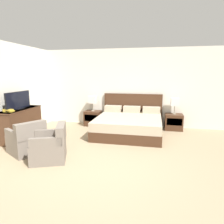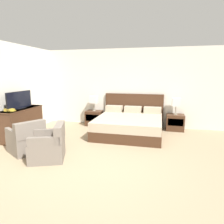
{
  "view_description": "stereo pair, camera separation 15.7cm",
  "coord_description": "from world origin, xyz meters",
  "px_view_note": "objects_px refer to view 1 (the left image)",
  "views": [
    {
      "loc": [
        0.98,
        -3.43,
        1.79
      ],
      "look_at": [
        -0.14,
        1.87,
        0.75
      ],
      "focal_mm": 32.0,
      "sensor_mm": 36.0,
      "label": 1
    },
    {
      "loc": [
        1.14,
        -3.4,
        1.79
      ],
      "look_at": [
        -0.14,
        1.87,
        0.75
      ],
      "focal_mm": 32.0,
      "sensor_mm": 36.0,
      "label": 2
    }
  ],
  "objects_px": {
    "table_lamp_left": "(93,100)",
    "armchair_companion": "(51,147)",
    "armchair_by_window": "(27,141)",
    "book_blue_cover": "(8,110)",
    "tv": "(18,101)",
    "dresser": "(21,123)",
    "book_red_cover": "(9,111)",
    "nightstand_left": "(93,118)",
    "bed": "(129,124)",
    "table_lamp_right": "(175,102)",
    "nightstand_right": "(174,122)"
  },
  "relations": [
    {
      "from": "bed",
      "to": "table_lamp_right",
      "type": "distance_m",
      "value": 1.65
    },
    {
      "from": "table_lamp_left",
      "to": "tv",
      "type": "distance_m",
      "value": 2.39
    },
    {
      "from": "nightstand_left",
      "to": "dresser",
      "type": "distance_m",
      "value": 2.37
    },
    {
      "from": "tv",
      "to": "armchair_companion",
      "type": "bearing_deg",
      "value": -35.81
    },
    {
      "from": "armchair_by_window",
      "to": "nightstand_right",
      "type": "bearing_deg",
      "value": 38.12
    },
    {
      "from": "table_lamp_left",
      "to": "armchair_companion",
      "type": "bearing_deg",
      "value": -90.06
    },
    {
      "from": "table_lamp_left",
      "to": "bed",
      "type": "bearing_deg",
      "value": -27.15
    },
    {
      "from": "nightstand_right",
      "to": "armchair_by_window",
      "type": "relative_size",
      "value": 0.58
    },
    {
      "from": "dresser",
      "to": "book_red_cover",
      "type": "xyz_separation_m",
      "value": [
        0.02,
        -0.43,
        0.43
      ]
    },
    {
      "from": "nightstand_left",
      "to": "dresser",
      "type": "height_order",
      "value": "dresser"
    },
    {
      "from": "armchair_by_window",
      "to": "book_blue_cover",
      "type": "bearing_deg",
      "value": 150.47
    },
    {
      "from": "dresser",
      "to": "book_red_cover",
      "type": "height_order",
      "value": "book_red_cover"
    },
    {
      "from": "bed",
      "to": "armchair_by_window",
      "type": "distance_m",
      "value": 2.89
    },
    {
      "from": "dresser",
      "to": "book_blue_cover",
      "type": "distance_m",
      "value": 0.63
    },
    {
      "from": "bed",
      "to": "tv",
      "type": "relative_size",
      "value": 2.08
    },
    {
      "from": "table_lamp_left",
      "to": "table_lamp_right",
      "type": "distance_m",
      "value": 2.73
    },
    {
      "from": "book_blue_cover",
      "to": "armchair_companion",
      "type": "xyz_separation_m",
      "value": [
        1.52,
        -0.69,
        -0.61
      ]
    },
    {
      "from": "nightstand_right",
      "to": "table_lamp_left",
      "type": "xyz_separation_m",
      "value": [
        -2.73,
        0.0,
        0.65
      ]
    },
    {
      "from": "table_lamp_left",
      "to": "armchair_by_window",
      "type": "xyz_separation_m",
      "value": [
        -0.72,
        -2.7,
        -0.62
      ]
    },
    {
      "from": "book_red_cover",
      "to": "nightstand_left",
      "type": "bearing_deg",
      "value": 56.3
    },
    {
      "from": "bed",
      "to": "nightstand_right",
      "type": "relative_size",
      "value": 3.64
    },
    {
      "from": "tv",
      "to": "table_lamp_right",
      "type": "bearing_deg",
      "value": 23.52
    },
    {
      "from": "nightstand_left",
      "to": "armchair_companion",
      "type": "relative_size",
      "value": 0.62
    },
    {
      "from": "book_blue_cover",
      "to": "armchair_by_window",
      "type": "relative_size",
      "value": 0.24
    },
    {
      "from": "nightstand_left",
      "to": "armchair_by_window",
      "type": "relative_size",
      "value": 0.58
    },
    {
      "from": "book_blue_cover",
      "to": "tv",
      "type": "bearing_deg",
      "value": 89.34
    },
    {
      "from": "dresser",
      "to": "armchair_companion",
      "type": "distance_m",
      "value": 1.89
    },
    {
      "from": "dresser",
      "to": "tv",
      "type": "bearing_deg",
      "value": -85.07
    },
    {
      "from": "dresser",
      "to": "bed",
      "type": "bearing_deg",
      "value": 21.21
    },
    {
      "from": "nightstand_right",
      "to": "tv",
      "type": "relative_size",
      "value": 0.57
    },
    {
      "from": "table_lamp_left",
      "to": "nightstand_right",
      "type": "bearing_deg",
      "value": -0.03
    },
    {
      "from": "tv",
      "to": "book_red_cover",
      "type": "relative_size",
      "value": 3.98
    },
    {
      "from": "bed",
      "to": "book_blue_cover",
      "type": "height_order",
      "value": "bed"
    },
    {
      "from": "bed",
      "to": "armchair_by_window",
      "type": "bearing_deg",
      "value": -136.08
    },
    {
      "from": "bed",
      "to": "dresser",
      "type": "relative_size",
      "value": 1.43
    },
    {
      "from": "table_lamp_right",
      "to": "armchair_companion",
      "type": "height_order",
      "value": "table_lamp_right"
    },
    {
      "from": "dresser",
      "to": "armchair_companion",
      "type": "relative_size",
      "value": 1.57
    },
    {
      "from": "nightstand_right",
      "to": "armchair_companion",
      "type": "height_order",
      "value": "armchair_companion"
    },
    {
      "from": "nightstand_left",
      "to": "armchair_by_window",
      "type": "bearing_deg",
      "value": -104.88
    },
    {
      "from": "dresser",
      "to": "armchair_by_window",
      "type": "distance_m",
      "value": 1.2
    },
    {
      "from": "bed",
      "to": "armchair_companion",
      "type": "height_order",
      "value": "bed"
    },
    {
      "from": "table_lamp_right",
      "to": "book_red_cover",
      "type": "relative_size",
      "value": 2.19
    },
    {
      "from": "bed",
      "to": "book_blue_cover",
      "type": "distance_m",
      "value": 3.33
    },
    {
      "from": "nightstand_left",
      "to": "tv",
      "type": "bearing_deg",
      "value": -129.39
    },
    {
      "from": "nightstand_left",
      "to": "armchair_companion",
      "type": "xyz_separation_m",
      "value": [
        -0.0,
        -2.94,
        0.03
      ]
    },
    {
      "from": "book_red_cover",
      "to": "book_blue_cover",
      "type": "height_order",
      "value": "book_blue_cover"
    },
    {
      "from": "nightstand_left",
      "to": "bed",
      "type": "bearing_deg",
      "value": -27.11
    },
    {
      "from": "nightstand_left",
      "to": "table_lamp_right",
      "type": "height_order",
      "value": "table_lamp_right"
    },
    {
      "from": "armchair_by_window",
      "to": "table_lamp_right",
      "type": "bearing_deg",
      "value": 38.13
    },
    {
      "from": "nightstand_left",
      "to": "table_lamp_left",
      "type": "bearing_deg",
      "value": 90.0
    }
  ]
}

